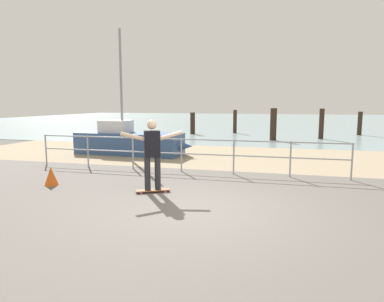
{
  "coord_description": "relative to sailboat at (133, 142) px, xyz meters",
  "views": [
    {
      "loc": [
        1.49,
        -6.4,
        2.12
      ],
      "look_at": [
        -0.7,
        2.0,
        0.9
      ],
      "focal_mm": 32.11,
      "sensor_mm": 36.0,
      "label": 1
    }
  ],
  "objects": [
    {
      "name": "skateboard",
      "position": [
        3.0,
        -5.5,
        -0.45
      ],
      "size": [
        0.8,
        0.55,
        0.08
      ],
      "color": "brown",
      "rests_on": "ground"
    },
    {
      "name": "sailboat",
      "position": [
        0.0,
        0.0,
        0.0
      ],
      "size": [
        5.0,
        1.65,
        5.05
      ],
      "color": "#335184",
      "rests_on": "ground"
    },
    {
      "name": "groyne_post_4",
      "position": [
        10.84,
        11.61,
        0.25
      ],
      "size": [
        0.29,
        0.29,
        1.55
      ],
      "primitive_type": "cylinder",
      "color": "#332319",
      "rests_on": "ground"
    },
    {
      "name": "skateboarder",
      "position": [
        3.0,
        -5.5,
        0.5
      ],
      "size": [
        1.32,
        0.76,
        1.65
      ],
      "color": "#26262B",
      "rests_on": "skateboard"
    },
    {
      "name": "ground_plane",
      "position": [
        4.4,
        -7.51,
        -0.52
      ],
      "size": [
        24.0,
        10.0,
        0.04
      ],
      "primitive_type": "cube",
      "color": "#605B56",
      "rests_on": "ground"
    },
    {
      "name": "railing_fence",
      "position": [
        2.94,
        -2.91,
        0.18
      ],
      "size": [
        9.73,
        0.05,
        1.05
      ],
      "color": "#9EA0A5",
      "rests_on": "ground"
    },
    {
      "name": "groyne_post_3",
      "position": [
        8.14,
        8.38,
        0.37
      ],
      "size": [
        0.28,
        0.28,
        1.79
      ],
      "primitive_type": "cylinder",
      "color": "#332319",
      "rests_on": "ground"
    },
    {
      "name": "groyne_post_2",
      "position": [
        5.44,
        6.98,
        0.39
      ],
      "size": [
        0.36,
        0.36,
        1.82
      ],
      "primitive_type": "cylinder",
      "color": "#332319",
      "rests_on": "ground"
    },
    {
      "name": "groyne_post_1",
      "position": [
        2.74,
        10.99,
        0.29
      ],
      "size": [
        0.26,
        0.26,
        1.63
      ],
      "primitive_type": "cylinder",
      "color": "#332319",
      "rests_on": "ground"
    },
    {
      "name": "beach_strip",
      "position": [
        4.4,
        0.49,
        -0.52
      ],
      "size": [
        24.0,
        6.0,
        0.04
      ],
      "primitive_type": "cube",
      "color": "tan",
      "rests_on": "ground"
    },
    {
      "name": "groyne_post_0",
      "position": [
        0.04,
        9.66,
        0.22
      ],
      "size": [
        0.33,
        0.33,
        1.47
      ],
      "primitive_type": "cylinder",
      "color": "#332319",
      "rests_on": "ground"
    },
    {
      "name": "traffic_cone",
      "position": [
        0.22,
        -5.49,
        -0.27
      ],
      "size": [
        0.36,
        0.36,
        0.5
      ],
      "primitive_type": "cone",
      "color": "#E55919",
      "rests_on": "ground"
    },
    {
      "name": "sea_surface",
      "position": [
        4.4,
        28.49,
        -0.52
      ],
      "size": [
        72.0,
        50.0,
        0.04
      ],
      "primitive_type": "cube",
      "color": "#849EA3",
      "rests_on": "ground"
    }
  ]
}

